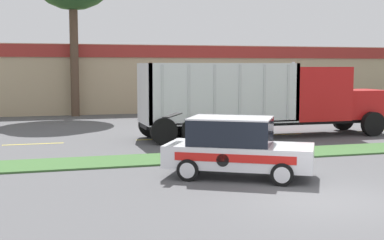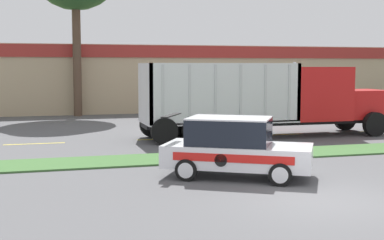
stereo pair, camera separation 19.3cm
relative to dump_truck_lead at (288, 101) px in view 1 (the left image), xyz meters
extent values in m
plane|color=#515154|center=(-4.46, -11.00, -1.58)|extent=(600.00, 600.00, 0.00)
cube|color=#3D6633|center=(-4.46, -4.59, -1.55)|extent=(120.00, 2.12, 0.06)
cube|color=yellow|center=(-11.04, 0.47, -1.58)|extent=(2.40, 0.14, 0.01)
cube|color=yellow|center=(-5.64, 0.47, -1.58)|extent=(2.40, 0.14, 0.01)
cube|color=yellow|center=(-0.24, 0.47, -1.58)|extent=(2.40, 0.14, 0.01)
cube|color=yellow|center=(5.16, 0.47, -1.58)|extent=(2.40, 0.14, 0.01)
cube|color=black|center=(-0.96, 0.00, -0.95)|extent=(11.34, 1.36, 0.18)
cube|color=red|center=(3.64, 0.00, -0.20)|extent=(2.16, 2.03, 1.31)
cube|color=#B7B7BC|center=(4.74, 0.00, -0.20)|extent=(0.06, 1.73, 1.11)
cube|color=red|center=(1.25, 0.00, 0.33)|extent=(2.62, 2.48, 2.38)
cube|color=black|center=(2.58, 0.00, 0.75)|extent=(0.04, 2.10, 1.07)
cylinder|color=silver|center=(-0.16, -0.80, 1.03)|extent=(0.14, 0.14, 1.39)
cube|color=silver|center=(-3.34, 0.00, -0.80)|extent=(6.57, 2.48, 0.12)
cube|color=silver|center=(-0.14, 0.00, 0.44)|extent=(0.16, 2.48, 2.47)
cube|color=silver|center=(-6.55, 0.00, 0.44)|extent=(0.16, 2.48, 2.47)
cube|color=silver|center=(-3.34, -1.16, 0.44)|extent=(6.57, 0.16, 2.47)
cube|color=silver|center=(-3.34, 1.16, 0.44)|extent=(6.57, 0.16, 2.47)
cube|color=#BCBCC1|center=(-6.08, -1.26, 0.44)|extent=(0.10, 0.04, 2.35)
cube|color=#BCBCC1|center=(-4.98, -1.26, 0.44)|extent=(0.10, 0.04, 2.35)
cube|color=#BCBCC1|center=(-3.89, -1.26, 0.44)|extent=(0.10, 0.04, 2.35)
cube|color=#BCBCC1|center=(-2.79, -1.26, 0.44)|extent=(0.10, 0.04, 2.35)
cube|color=#BCBCC1|center=(-1.70, -1.26, 0.44)|extent=(0.10, 0.04, 2.35)
cube|color=#BCBCC1|center=(-0.61, -1.26, 0.44)|extent=(0.10, 0.04, 2.35)
cylinder|color=black|center=(3.64, -1.22, -1.04)|extent=(1.09, 0.30, 1.09)
cylinder|color=black|center=(3.64, 1.22, -1.04)|extent=(1.09, 0.30, 1.09)
cylinder|color=black|center=(-6.03, -1.22, -1.04)|extent=(1.09, 0.30, 1.09)
cylinder|color=black|center=(-6.03, 1.22, -1.04)|extent=(1.09, 0.30, 1.09)
cylinder|color=black|center=(-4.76, -1.22, -1.04)|extent=(1.09, 0.30, 1.09)
cylinder|color=black|center=(-4.76, 1.22, -1.04)|extent=(1.09, 0.30, 1.09)
cylinder|color=black|center=(-3.49, -1.22, -1.04)|extent=(1.09, 0.30, 1.09)
cylinder|color=black|center=(-3.49, 1.22, -1.04)|extent=(1.09, 0.30, 1.09)
cube|color=white|center=(-5.43, -7.92, -0.96)|extent=(4.43, 3.60, 0.63)
cube|color=black|center=(-5.64, -7.80, -0.29)|extent=(2.73, 2.49, 0.72)
cube|color=white|center=(-5.64, -7.80, 0.09)|extent=(2.73, 2.49, 0.04)
cube|color=black|center=(-7.11, -6.94, 0.13)|extent=(0.89, 1.33, 0.03)
cube|color=red|center=(-5.89, -8.70, -0.90)|extent=(2.83, 1.66, 0.22)
cylinder|color=black|center=(-6.15, -8.55, -0.96)|extent=(0.30, 0.18, 0.35)
cylinder|color=black|center=(-4.76, -9.30, -1.28)|extent=(0.63, 0.48, 0.61)
cylinder|color=silver|center=(-4.82, -9.39, -1.28)|extent=(0.38, 0.23, 0.43)
cylinder|color=black|center=(-3.91, -7.83, -1.28)|extent=(0.63, 0.48, 0.61)
cylinder|color=silver|center=(-3.86, -7.74, -1.28)|extent=(0.38, 0.23, 0.43)
cylinder|color=black|center=(-6.96, -8.01, -1.28)|extent=(0.63, 0.48, 0.61)
cylinder|color=silver|center=(-7.01, -8.11, -1.28)|extent=(0.38, 0.23, 0.43)
cylinder|color=black|center=(-6.10, -6.55, -1.28)|extent=(0.63, 0.48, 0.61)
cylinder|color=silver|center=(-6.05, -6.46, -1.28)|extent=(0.38, 0.23, 0.43)
cube|color=tan|center=(-0.37, 19.17, 0.70)|extent=(38.89, 12.00, 4.57)
cube|color=maroon|center=(-0.37, 13.12, 2.54)|extent=(36.95, 0.10, 0.80)
cylinder|color=brown|center=(-8.49, 12.55, 2.40)|extent=(0.52, 0.52, 7.96)
camera|label=1|loc=(-10.90, -21.81, 1.52)|focal=50.00mm
camera|label=2|loc=(-10.71, -21.86, 1.52)|focal=50.00mm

